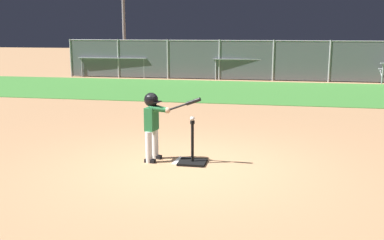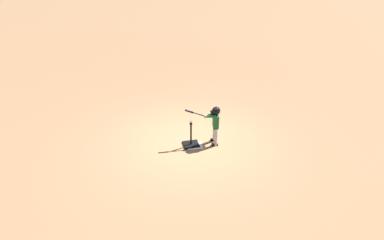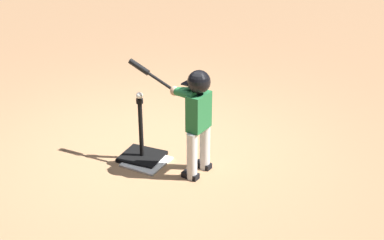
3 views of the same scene
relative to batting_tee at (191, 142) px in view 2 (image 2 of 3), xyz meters
name	(u,v)px [view 2 (image 2 of 3)]	position (x,y,z in m)	size (l,w,h in m)	color
ground_plane	(190,141)	(-0.03, -0.22, -0.10)	(90.00, 90.00, 0.00)	#AD7F56
home_plate	(195,146)	(-0.09, 0.07, -0.09)	(0.44, 0.44, 0.02)	white
batting_tee	(191,142)	(0.00, 0.00, 0.00)	(0.46, 0.41, 0.73)	black
batter_child	(215,121)	(-0.68, 0.04, 0.65)	(0.99, 0.38, 1.17)	silver
baseball	(191,122)	(0.00, 0.00, 0.67)	(0.07, 0.07, 0.07)	white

